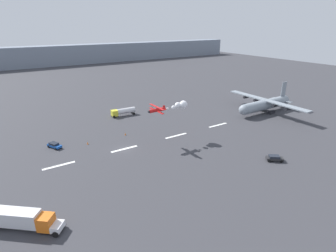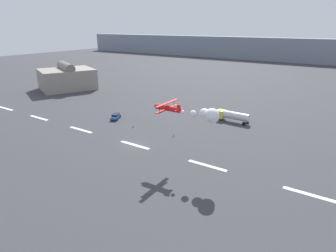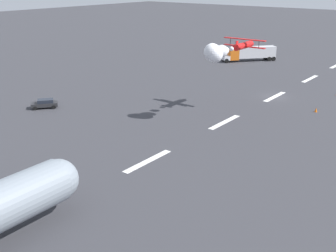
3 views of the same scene
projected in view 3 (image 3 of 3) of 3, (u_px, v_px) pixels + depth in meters
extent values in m
plane|color=#38383D|center=(275.00, 97.00, 76.09)|extent=(440.00, 440.00, 0.00)
cube|color=white|center=(336.00, 66.00, 102.56)|extent=(8.00, 0.90, 0.01)
cube|color=white|center=(310.00, 79.00, 89.32)|extent=(8.00, 0.90, 0.01)
cube|color=white|center=(275.00, 97.00, 76.08)|extent=(8.00, 0.90, 0.01)
cube|color=white|center=(225.00, 122.00, 62.85)|extent=(8.00, 0.90, 0.01)
cube|color=white|center=(148.00, 161.00, 49.61)|extent=(8.00, 0.90, 0.01)
sphere|color=gray|center=(58.00, 180.00, 38.13)|extent=(3.87, 3.87, 3.87)
cylinder|color=red|center=(244.00, 46.00, 66.05)|extent=(5.17, 1.15, 1.04)
cube|color=red|center=(244.00, 46.00, 66.25)|extent=(0.81, 7.25, 0.12)
cube|color=red|center=(245.00, 39.00, 65.85)|extent=(0.81, 7.25, 0.12)
cylinder|color=black|center=(230.00, 41.00, 67.48)|extent=(0.08, 0.08, 1.14)
cylinder|color=black|center=(259.00, 44.00, 64.62)|extent=(0.08, 0.08, 1.14)
cube|color=red|center=(237.00, 45.00, 64.15)|extent=(0.70, 0.11, 1.10)
cube|color=red|center=(237.00, 47.00, 64.29)|extent=(0.64, 2.01, 0.08)
cone|color=black|center=(252.00, 43.00, 68.24)|extent=(0.72, 0.90, 0.89)
sphere|color=white|center=(232.00, 49.00, 63.73)|extent=(0.70, 0.70, 0.70)
sphere|color=white|center=(225.00, 51.00, 62.10)|extent=(1.20, 1.20, 1.20)
sphere|color=white|center=(222.00, 51.00, 60.27)|extent=(1.84, 1.84, 1.84)
sphere|color=white|center=(212.00, 52.00, 59.30)|extent=(2.47, 2.47, 2.47)
sphere|color=white|center=(215.00, 55.00, 59.23)|extent=(2.31, 2.31, 2.31)
cube|color=silver|center=(226.00, 58.00, 106.43)|extent=(2.82, 2.95, 1.10)
cube|color=orange|center=(233.00, 55.00, 106.59)|extent=(3.44, 3.45, 2.60)
cube|color=silver|center=(256.00, 52.00, 107.73)|extent=(9.53, 8.41, 2.80)
cylinder|color=black|center=(227.00, 61.00, 105.43)|extent=(1.07, 0.97, 1.10)
cylinder|color=black|center=(269.00, 59.00, 107.87)|extent=(1.07, 0.97, 1.10)
cylinder|color=black|center=(274.00, 59.00, 108.12)|extent=(1.07, 0.97, 1.10)
cylinder|color=black|center=(223.00, 59.00, 107.73)|extent=(1.07, 0.97, 1.10)
cylinder|color=black|center=(265.00, 57.00, 110.16)|extent=(1.07, 0.97, 1.10)
cylinder|color=black|center=(269.00, 57.00, 110.41)|extent=(1.07, 0.97, 1.10)
cube|color=#262628|center=(45.00, 104.00, 69.36)|extent=(4.48, 4.05, 0.65)
cube|color=#1E232D|center=(45.00, 101.00, 69.20)|extent=(3.04, 2.88, 0.55)
cylinder|color=black|center=(35.00, 108.00, 68.31)|extent=(0.64, 0.57, 0.64)
cylinder|color=black|center=(54.00, 107.00, 68.99)|extent=(0.64, 0.57, 0.64)
cylinder|color=black|center=(36.00, 105.00, 69.96)|extent=(0.64, 0.57, 0.64)
cylinder|color=black|center=(54.00, 104.00, 70.63)|extent=(0.64, 0.57, 0.64)
cone|color=orange|center=(316.00, 110.00, 67.39)|extent=(0.44, 0.44, 0.75)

